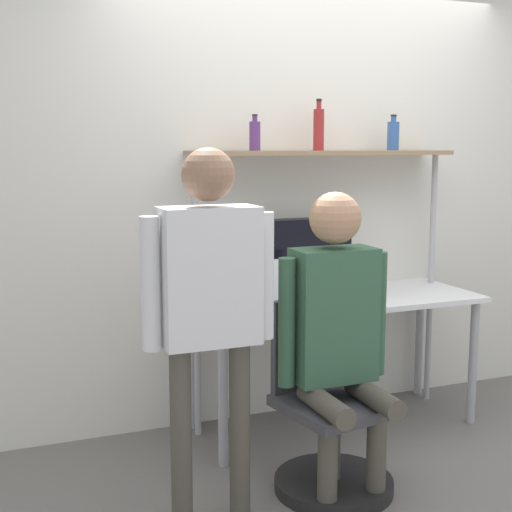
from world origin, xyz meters
name	(u,v)px	position (x,y,z in m)	size (l,w,h in m)	color
ground_plane	(363,448)	(0.00, 0.00, 0.00)	(12.00, 12.00, 0.00)	slate
wall_back	(308,189)	(0.00, 0.71, 1.35)	(8.00, 0.06, 2.70)	silver
desk	(335,312)	(0.00, 0.35, 0.67)	(1.66, 0.66, 0.76)	white
shelf_unit	(323,188)	(0.00, 0.51, 1.37)	(1.57, 0.30, 1.58)	#997A56
monitor	(304,253)	(-0.11, 0.52, 1.00)	(0.62, 0.23, 0.44)	#333338
laptop	(294,294)	(-0.31, 0.23, 0.83)	(0.29, 0.26, 0.25)	silver
cell_phone	(333,302)	(-0.07, 0.23, 0.76)	(0.07, 0.15, 0.01)	black
office_chair	(329,433)	(-0.38, -0.32, 0.27)	(0.56, 0.56, 0.89)	black
person_seated	(337,320)	(-0.37, -0.36, 0.82)	(0.55, 0.48, 1.41)	#4C473D
person_standing	(209,291)	(-1.00, -0.43, 1.02)	(0.57, 0.22, 1.60)	#4C473D
bottle_blue	(393,135)	(0.46, 0.51, 1.67)	(0.07, 0.07, 0.21)	#335999
bottle_red	(319,129)	(-0.03, 0.51, 1.70)	(0.06, 0.06, 0.29)	maroon
bottle_purple	(255,135)	(-0.42, 0.51, 1.66)	(0.06, 0.06, 0.20)	#593372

